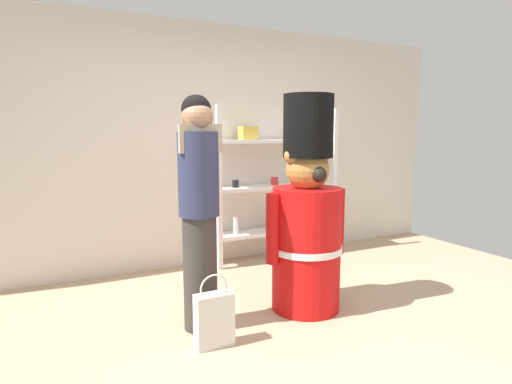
# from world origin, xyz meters

# --- Properties ---
(ground_plane) EXTENTS (6.40, 6.40, 0.00)m
(ground_plane) POSITION_xyz_m (0.00, 0.00, 0.00)
(ground_plane) COLOR tan
(back_wall) EXTENTS (6.40, 0.12, 2.60)m
(back_wall) POSITION_xyz_m (0.00, 2.20, 1.30)
(back_wall) COLOR silver
(back_wall) RESTS_ON ground_plane
(merchandise_shelf) EXTENTS (1.52, 0.35, 1.73)m
(merchandise_shelf) POSITION_xyz_m (0.81, 1.98, 0.87)
(merchandise_shelf) COLOR white
(merchandise_shelf) RESTS_ON ground_plane
(teddy_bear_guard) EXTENTS (0.74, 0.58, 1.74)m
(teddy_bear_guard) POSITION_xyz_m (0.34, 0.57, 0.74)
(teddy_bear_guard) COLOR red
(teddy_bear_guard) RESTS_ON ground_plane
(person_shopper) EXTENTS (0.31, 0.29, 1.71)m
(person_shopper) POSITION_xyz_m (-0.56, 0.62, 0.93)
(person_shopper) COLOR #38332D
(person_shopper) RESTS_ON ground_plane
(shopping_bag) EXTENTS (0.26, 0.11, 0.51)m
(shopping_bag) POSITION_xyz_m (-0.57, 0.31, 0.19)
(shopping_bag) COLOR silver
(shopping_bag) RESTS_ON ground_plane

